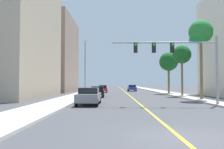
{
  "coord_description": "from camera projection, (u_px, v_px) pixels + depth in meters",
  "views": [
    {
      "loc": [
        -2.32,
        -8.36,
        1.92
      ],
      "look_at": [
        -2.57,
        17.41,
        2.85
      ],
      "focal_mm": 37.31,
      "sensor_mm": 36.0,
      "label": 1
    }
  ],
  "objects": [
    {
      "name": "palm_near",
      "position": [
        201.0,
        33.0,
        25.85
      ],
      "size": [
        2.64,
        2.64,
        8.76
      ],
      "color": "brown",
      "rests_on": "sidewalk_right"
    },
    {
      "name": "car_gray",
      "position": [
        89.0,
        96.0,
        20.28
      ],
      "size": [
        1.89,
        4.46,
        1.5
      ],
      "rotation": [
        0.0,
        0.0,
        3.13
      ],
      "color": "slate",
      "rests_on": "ground"
    },
    {
      "name": "ground",
      "position": [
        125.0,
        92.0,
        50.23
      ],
      "size": [
        192.0,
        192.0,
        0.0
      ],
      "primitive_type": "plane",
      "color": "#47474C"
    },
    {
      "name": "palm_mid",
      "position": [
        182.0,
        55.0,
        33.13
      ],
      "size": [
        2.62,
        2.62,
        7.14
      ],
      "color": "brown",
      "rests_on": "sidewalk_right"
    },
    {
      "name": "traffic_signal_mast",
      "position": [
        180.0,
        54.0,
        19.82
      ],
      "size": [
        9.03,
        0.36,
        5.78
      ],
      "color": "gray",
      "rests_on": "sidewalk_right"
    },
    {
      "name": "palm_far",
      "position": [
        169.0,
        62.0,
        40.45
      ],
      "size": [
        3.24,
        3.24,
        7.1
      ],
      "color": "brown",
      "rests_on": "sidewalk_right"
    },
    {
      "name": "building_left_far",
      "position": [
        33.0,
        55.0,
        51.41
      ],
      "size": [
        17.7,
        16.7,
        16.21
      ],
      "primitive_type": "cube",
      "color": "gray",
      "rests_on": "ground"
    },
    {
      "name": "street_lamp",
      "position": [
        85.0,
        65.0,
        33.38
      ],
      "size": [
        0.56,
        0.28,
        7.84
      ],
      "color": "gray",
      "rests_on": "sidewalk_left"
    },
    {
      "name": "car_red",
      "position": [
        103.0,
        89.0,
        47.8
      ],
      "size": [
        1.85,
        4.21,
        1.45
      ],
      "rotation": [
        0.0,
        0.0,
        3.16
      ],
      "color": "red",
      "rests_on": "ground"
    },
    {
      "name": "car_black",
      "position": [
        98.0,
        91.0,
        31.49
      ],
      "size": [
        1.9,
        4.12,
        1.45
      ],
      "rotation": [
        0.0,
        0.0,
        3.17
      ],
      "color": "black",
      "rests_on": "ground"
    },
    {
      "name": "sidewalk_left",
      "position": [
        90.0,
        91.0,
        50.31
      ],
      "size": [
        3.17,
        168.0,
        0.15
      ],
      "primitive_type": "cube",
      "color": "beige",
      "rests_on": "ground"
    },
    {
      "name": "car_blue",
      "position": [
        132.0,
        88.0,
        53.89
      ],
      "size": [
        1.89,
        4.59,
        1.46
      ],
      "rotation": [
        0.0,
        0.0,
        0.0
      ],
      "color": "#1E389E",
      "rests_on": "ground"
    },
    {
      "name": "lane_marking_center",
      "position": [
        125.0,
        92.0,
        50.23
      ],
      "size": [
        0.16,
        144.0,
        0.01
      ],
      "primitive_type": "cube",
      "color": "yellow",
      "rests_on": "ground"
    },
    {
      "name": "sidewalk_right",
      "position": [
        160.0,
        91.0,
        50.16
      ],
      "size": [
        3.17,
        168.0,
        0.15
      ],
      "primitive_type": "cube",
      "color": "#B2ADA3",
      "rests_on": "ground"
    }
  ]
}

